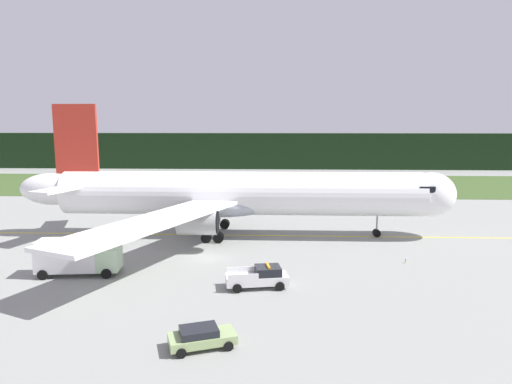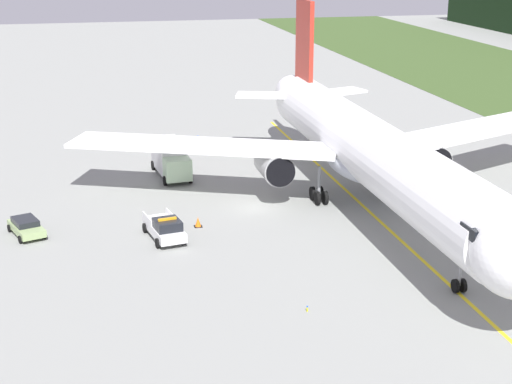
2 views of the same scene
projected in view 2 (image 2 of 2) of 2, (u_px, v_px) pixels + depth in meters
The scene contains 9 objects.
ground at pixel (257, 207), 67.35m from camera, with size 320.00×320.00×0.00m, color gray.
taxiway_centerline_main at pixel (369, 211), 66.44m from camera, with size 68.98×0.30×0.01m, color yellow.
airliner at pixel (368, 150), 65.49m from camera, with size 52.82×49.25×15.89m.
ops_pickup_truck at pixel (165, 228), 59.96m from camera, with size 5.48×3.02×1.94m.
catering_truck at pixel (170, 158), 75.70m from camera, with size 7.48×3.31×3.42m.
staff_car at pixel (26, 226), 60.85m from camera, with size 4.47×3.11×1.30m.
apron_cone at pixel (198, 222), 62.72m from camera, with size 0.63×0.63×0.79m.
taxiway_edge_light_east at pixel (307, 308), 48.50m from camera, with size 0.12×0.12×0.39m.
taxiway_edge_light_west at pixel (198, 137), 89.83m from camera, with size 0.12×0.12×0.49m.
Camera 2 is at (62.16, -14.02, 21.86)m, focal length 55.59 mm.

